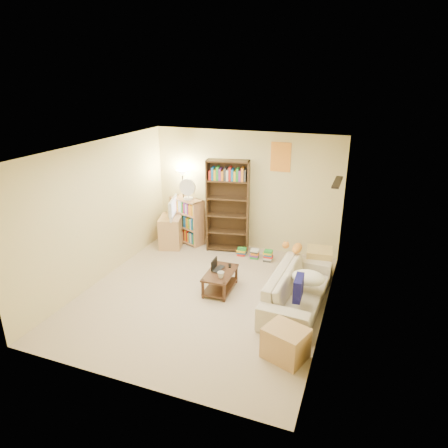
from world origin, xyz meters
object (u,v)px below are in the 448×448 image
Objects in this scene: tv_stand at (171,231)px; coffee_table at (220,279)px; tabby_cat at (295,248)px; floor_lamp at (183,185)px; desk_fan at (188,189)px; end_cabinet at (286,343)px; tall_bookshelf at (228,204)px; laptop at (220,269)px; side_table at (319,262)px; sofa at (298,289)px; television at (170,208)px; short_bookshelf at (187,221)px; mug at (221,275)px.

coffee_table is at bearing -57.04° from tv_stand.
floor_lamp is at bearing 159.25° from tabby_cat.
desk_fan is 0.87× the size of end_cabinet.
laptop is at bearing -84.75° from tall_bookshelf.
side_table is at bearing -21.48° from tv_stand.
tall_bookshelf reaches higher than desk_fan.
end_cabinet is (0.10, -1.35, -0.07)m from sofa.
short_bookshelf is at bearing -53.14° from television.
end_cabinet is at bearing -81.45° from tabby_cat.
sofa is 4.43× the size of tabby_cat.
short_bookshelf is at bearing 128.42° from mug.
floor_lamp reaches higher than side_table.
mug is 0.08× the size of floor_lamp.
floor_lamp reaches higher than end_cabinet.
laptop is at bearing -146.08° from television.
side_table reaches higher than laptop.
tv_stand is (-1.70, 1.44, 0.12)m from coffee_table.
short_bookshelf is 0.74m from desk_fan.
short_bookshelf is 1.93× the size of side_table.
tabby_cat reaches higher than laptop.
tv_stand is (-1.68, 1.37, -0.03)m from laptop.
floor_lamp is at bearing 52.62° from laptop.
laptop is at bearing 136.06° from end_cabinet.
coffee_table is (-1.13, -0.78, -0.45)m from tabby_cat.
side_table is at bearing -5.38° from sofa.
tabby_cat is 2.78m from short_bookshelf.
tall_bookshelf is 3.66× the size of end_cabinet.
sofa is 1.36m from end_cabinet.
tv_stand is 0.93× the size of television.
tall_bookshelf is (-1.61, 0.90, 0.36)m from tabby_cat.
end_cabinet is at bearing -58.40° from tv_stand.
side_table is at bearing -24.54° from tall_bookshelf.
laptop is 0.72× the size of desk_fan.
tv_stand is 1.46× the size of desk_fan.
side_table is at bearing 45.52° from tabby_cat.
mug is at bearing -59.19° from tv_stand.
sofa is at bearing -10.19° from short_bookshelf.
laptop is 0.49× the size of tv_stand.
coffee_table is 1.76× the size of desk_fan.
end_cabinet is (2.91, -3.12, -0.29)m from short_bookshelf.
tall_bookshelf is 3.68m from end_cabinet.
tall_bookshelf is 1.12m from short_bookshelf.
tv_stand is (-2.83, 0.66, -0.33)m from tabby_cat.
desk_fan is (-1.41, 1.72, 1.03)m from coffee_table.
television reaches higher than end_cabinet.
television is at bearing 67.64° from sofa.
side_table is (0.39, 0.40, -0.40)m from tabby_cat.
television is at bearing -136.57° from desk_fan.
floor_lamp is 3.11× the size of side_table.
laptop is 2.23m from television.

